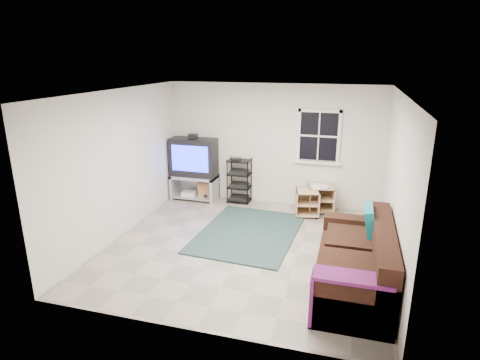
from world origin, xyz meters
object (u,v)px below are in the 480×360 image
(av_rack, at_px, (239,183))
(side_table_right, at_px, (320,196))
(tv_unit, at_px, (194,164))
(sofa, at_px, (357,265))
(side_table_left, at_px, (307,201))

(av_rack, bearing_deg, side_table_right, -1.66)
(tv_unit, relative_size, sofa, 0.68)
(av_rack, relative_size, side_table_left, 1.83)
(tv_unit, height_order, side_table_left, tv_unit)
(av_rack, relative_size, side_table_right, 1.62)
(av_rack, distance_m, sofa, 3.86)
(side_table_left, bearing_deg, side_table_right, 52.05)
(av_rack, distance_m, side_table_right, 1.78)
(tv_unit, bearing_deg, side_table_right, 0.51)
(side_table_left, relative_size, sofa, 0.25)
(side_table_left, bearing_deg, av_rack, 166.98)
(av_rack, bearing_deg, tv_unit, -175.78)
(side_table_left, bearing_deg, sofa, -68.74)
(tv_unit, height_order, av_rack, tv_unit)
(sofa, bearing_deg, tv_unit, 141.53)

